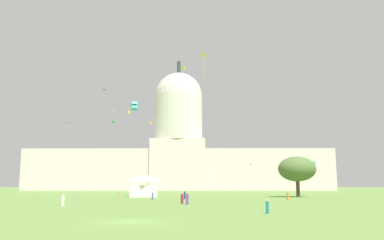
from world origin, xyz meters
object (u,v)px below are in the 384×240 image
kite_pink_mid (70,123)px  kite_green_mid (113,121)px  person_white_mid_center (63,201)px  kite_violet_low (251,166)px  person_orange_mid_right (288,197)px  tree_east_far (297,169)px  person_purple_near_tree_west (187,199)px  kite_yellow_mid (129,112)px  kite_gold_mid (204,59)px  kite_orange_mid (151,123)px  person_teal_deep_crowd (267,207)px  capitol_building (178,153)px  kite_magenta_mid (149,146)px  kite_cyan_low (314,163)px  person_denim_lawn_far_right (153,196)px  kite_black_high (104,90)px  person_maroon_front_center (182,199)px  person_navy_near_tree_east (185,195)px  kite_white_mid (112,112)px  event_tent (144,186)px  kite_lime_high (184,68)px  person_tan_back_right (120,195)px  kite_turquoise_mid (134,106)px

kite_pink_mid → kite_green_mid: (9.50, 18.38, 3.48)m
person_white_mid_center → kite_violet_low: kite_violet_low is taller
person_orange_mid_right → tree_east_far: bearing=138.2°
person_purple_near_tree_west → kite_pink_mid: bearing=22.6°
tree_east_far → kite_yellow_mid: bearing=127.1°
kite_gold_mid → kite_yellow_mid: bearing=166.4°
kite_orange_mid → kite_pink_mid: bearing=174.7°
kite_green_mid → person_teal_deep_crowd: bearing=84.3°
person_teal_deep_crowd → kite_pink_mid: size_ratio=0.51×
capitol_building → kite_violet_low: bearing=-40.1°
kite_gold_mid → person_teal_deep_crowd: bearing=-15.5°
person_orange_mid_right → kite_orange_mid: size_ratio=1.64×
kite_magenta_mid → kite_cyan_low: 71.77m
kite_violet_low → kite_gold_mid: size_ratio=0.61×
kite_pink_mid → kite_green_mid: 20.98m
person_orange_mid_right → person_denim_lawn_far_right: size_ratio=1.02×
person_denim_lawn_far_right → kite_black_high: size_ratio=1.07×
person_maroon_front_center → kite_pink_mid: size_ratio=0.59×
kite_black_high → kite_gold_mid: (40.51, -93.55, -16.93)m
person_teal_deep_crowd → kite_pink_mid: (-47.27, 77.62, 20.95)m
person_navy_near_tree_east → person_denim_lawn_far_right: (-6.22, -4.86, -0.09)m
capitol_building → kite_gold_mid: (11.19, -132.07, 6.22)m
person_denim_lawn_far_right → kite_white_mid: kite_white_mid is taller
kite_black_high → kite_magenta_mid: kite_black_high is taller
event_tent → kite_orange_mid: bearing=88.3°
kite_lime_high → kite_violet_low: 52.96m
kite_cyan_low → person_tan_back_right: bearing=-161.6°
kite_turquoise_mid → kite_cyan_low: 53.44m
tree_east_far → person_teal_deep_crowd: size_ratio=7.63×
kite_gold_mid → kite_violet_low: bearing=137.8°
person_tan_back_right → kite_pink_mid: 43.93m
capitol_building → kite_yellow_mid: 39.06m
kite_white_mid → kite_violet_low: kite_white_mid is taller
person_teal_deep_crowd → event_tent: bearing=-157.5°
person_teal_deep_crowd → kite_yellow_mid: 135.67m
capitol_building → event_tent: (-3.03, -102.19, -15.84)m
tree_east_far → person_purple_near_tree_west: (-25.66, -35.63, -5.88)m
kite_gold_mid → person_denim_lawn_far_right: bearing=-172.7°
person_white_mid_center → kite_violet_low: bearing=39.4°
person_navy_near_tree_east → person_tan_back_right: bearing=-100.2°
kite_yellow_mid → kite_cyan_low: (60.88, -63.35, -25.46)m
event_tent → kite_black_high: (-26.29, 63.67, 39.00)m
person_purple_near_tree_west → kite_white_mid: (-32.06, 89.55, 29.91)m
person_tan_back_right → kite_cyan_low: size_ratio=1.28×
person_orange_mid_right → kite_green_mid: bearing=-164.6°
tree_east_far → kite_orange_mid: 46.40m
kite_orange_mid → person_teal_deep_crowd: bearing=-74.5°
kite_orange_mid → kite_magenta_mid: (-4.98, 37.59, -3.23)m
kite_orange_mid → kite_cyan_low: bearing=-16.7°
person_white_mid_center → kite_green_mid: bearing=67.2°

